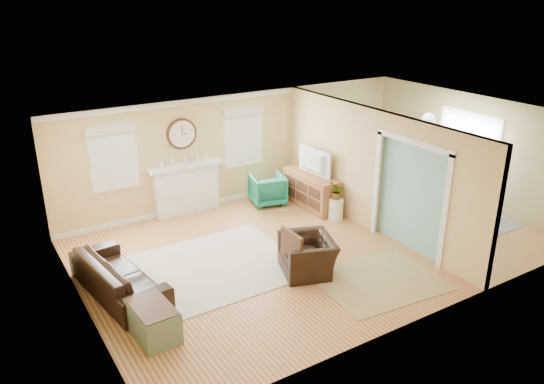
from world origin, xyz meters
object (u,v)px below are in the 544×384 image
object	(u,v)px
eames_chair	(307,255)
green_chair	(267,189)
sofa	(119,275)
credenza	(311,190)
dining_table	(441,201)

from	to	relation	value
eames_chair	green_chair	distance (m)	3.37
sofa	credenza	world-z (taller)	credenza
green_chair	credenza	size ratio (longest dim) A/B	0.49
eames_chair	green_chair	world-z (taller)	green_chair
sofa	eames_chair	world-z (taller)	eames_chair
sofa	dining_table	xyz separation A→B (m)	(7.21, -0.61, 0.01)
credenza	sofa	bearing A→B (deg)	-164.50
eames_chair	credenza	xyz separation A→B (m)	(1.88, 2.49, 0.07)
green_chair	credenza	distance (m)	1.05
dining_table	sofa	bearing A→B (deg)	93.69
green_chair	dining_table	size ratio (longest dim) A/B	0.40
dining_table	eames_chair	bearing A→B (deg)	105.45
sofa	credenza	distance (m)	5.20
credenza	dining_table	xyz separation A→B (m)	(2.20, -2.00, -0.06)
credenza	dining_table	size ratio (longest dim) A/B	0.83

